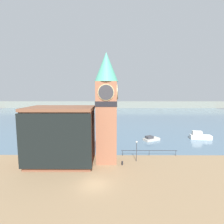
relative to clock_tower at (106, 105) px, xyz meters
The scene contains 10 objects.
ground_plane 13.23m from the clock_tower, 99.47° to the right, with size 160.00×160.00×0.00m, color #846B4C.
water 63.82m from the clock_tower, 91.24° to the left, with size 160.00×120.00×0.00m.
far_shoreline 103.27m from the clock_tower, 90.76° to the left, with size 180.00×3.00×5.00m.
pier_railing 12.84m from the clock_tower, 17.98° to the left, with size 11.15×0.08×1.09m.
clock_tower is the anchor object (origin of this frame).
pier_building 9.57m from the clock_tower, behind, with size 11.52×7.53×10.08m.
boat_near 20.02m from the clock_tower, 50.65° to the left, with size 4.63×3.69×1.27m.
boat_far 30.33m from the clock_tower, 31.61° to the left, with size 5.51×2.75×2.15m.
mooring_bollard_near 10.44m from the clock_tower, 31.56° to the right, with size 0.29×0.29×0.73m.
lamp_post 9.37m from the clock_tower, ahead, with size 0.32×0.32×3.83m.
Camera 1 is at (2.51, -22.65, 12.77)m, focal length 28.00 mm.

